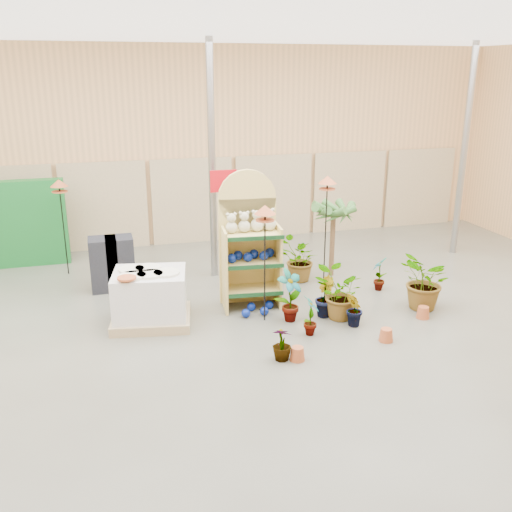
{
  "coord_description": "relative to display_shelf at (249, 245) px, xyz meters",
  "views": [
    {
      "loc": [
        -2.14,
        -7.11,
        3.92
      ],
      "look_at": [
        0.3,
        1.5,
        1.0
      ],
      "focal_mm": 40.0,
      "sensor_mm": 36.0,
      "label": 1
    }
  ],
  "objects": [
    {
      "name": "pallet_stack",
      "position": [
        -1.75,
        -0.38,
        -0.64
      ],
      "size": [
        1.4,
        1.23,
        0.92
      ],
      "rotation": [
        0.0,
        0.0,
        -0.18
      ],
      "color": "#9E8A64",
      "rests_on": "ground"
    },
    {
      "name": "potted_plant_6",
      "position": [
        1.22,
        0.8,
        -0.64
      ],
      "size": [
        1.0,
        0.94,
        0.87
      ],
      "primitive_type": "imported",
      "rotation": [
        0.0,
        0.0,
        3.57
      ],
      "color": "#37662A",
      "rests_on": "ground"
    },
    {
      "name": "potted_plant_8",
      "position": [
        0.58,
        -1.5,
        -0.75
      ],
      "size": [
        0.33,
        0.4,
        0.66
      ],
      "primitive_type": "imported",
      "rotation": [
        0.0,
        0.0,
        1.27
      ],
      "color": "#37662A",
      "rests_on": "ground"
    },
    {
      "name": "bird_table_back",
      "position": [
        -3.12,
        2.47,
        0.71
      ],
      "size": [
        0.34,
        0.34,
        1.93
      ],
      "color": "black",
      "rests_on": "ground"
    },
    {
      "name": "room",
      "position": [
        -0.29,
        -1.0,
        1.14
      ],
      "size": [
        15.2,
        12.1,
        4.7
      ],
      "color": "#4F4F44",
      "rests_on": "ground"
    },
    {
      "name": "potted_plant_9",
      "position": [
        1.36,
        -1.41,
        -0.79
      ],
      "size": [
        0.33,
        0.38,
        0.58
      ],
      "primitive_type": "imported",
      "rotation": [
        0.0,
        0.0,
        4.45
      ],
      "color": "#37662A",
      "rests_on": "ground"
    },
    {
      "name": "potted_plant_2",
      "position": [
        1.24,
        -1.05,
        -0.64
      ],
      "size": [
        0.92,
        0.84,
        0.87
      ],
      "primitive_type": "imported",
      "rotation": [
        0.0,
        0.0,
        2.91
      ],
      "color": "#37662A",
      "rests_on": "ground"
    },
    {
      "name": "potted_plant_1",
      "position": [
        1.06,
        -0.86,
        -0.74
      ],
      "size": [
        0.4,
        0.45,
        0.68
      ],
      "primitive_type": "imported",
      "rotation": [
        0.0,
        0.0,
        1.25
      ],
      "color": "#37662A",
      "rests_on": "ground"
    },
    {
      "name": "potted_plant_11",
      "position": [
        0.41,
        0.4,
        -0.72
      ],
      "size": [
        0.55,
        0.55,
        0.72
      ],
      "primitive_type": "imported",
      "rotation": [
        0.0,
        0.0,
        0.49
      ],
      "color": "#37662A",
      "rests_on": "ground"
    },
    {
      "name": "gazing_balls_shelf",
      "position": [
        -0.0,
        -0.13,
        -0.15
      ],
      "size": [
        0.87,
        0.3,
        0.16
      ],
      "color": "navy",
      "rests_on": "display_shelf"
    },
    {
      "name": "potted_plant_4",
      "position": [
        2.5,
        -0.05,
        -0.75
      ],
      "size": [
        0.4,
        0.42,
        0.66
      ],
      "primitive_type": "imported",
      "rotation": [
        0.0,
        0.0,
        4.04
      ],
      "color": "#37662A",
      "rests_on": "ground"
    },
    {
      "name": "charcoal_planters",
      "position": [
        -2.27,
        1.36,
        -0.58
      ],
      "size": [
        0.8,
        0.5,
        1.0
      ],
      "color": "black",
      "rests_on": "ground"
    },
    {
      "name": "gazing_balls_floor",
      "position": [
        0.02,
        -0.47,
        -1.0
      ],
      "size": [
        0.63,
        0.39,
        0.15
      ],
      "color": "navy",
      "rests_on": "ground"
    },
    {
      "name": "offer_sign",
      "position": [
        -0.19,
        1.07,
        0.49
      ],
      "size": [
        0.5,
        0.08,
        2.2
      ],
      "color": "gray",
      "rests_on": "ground"
    },
    {
      "name": "potted_plant_5",
      "position": [
        0.54,
        0.11,
        -0.81
      ],
      "size": [
        0.31,
        0.35,
        0.54
      ],
      "primitive_type": "imported",
      "rotation": [
        0.0,
        0.0,
        4.99
      ],
      "color": "#37662A",
      "rests_on": "ground"
    },
    {
      "name": "bird_table_front",
      "position": [
        0.05,
        -0.78,
        0.72
      ],
      "size": [
        0.34,
        0.34,
        1.94
      ],
      "color": "black",
      "rests_on": "ground"
    },
    {
      "name": "potted_plant_7",
      "position": [
        -0.1,
        -2.13,
        -0.83
      ],
      "size": [
        0.37,
        0.37,
        0.49
      ],
      "primitive_type": "imported",
      "rotation": [
        0.0,
        0.0,
        2.65
      ],
      "color": "#37662A",
      "rests_on": "ground"
    },
    {
      "name": "teddy_bears",
      "position": [
        0.03,
        -0.11,
        0.41
      ],
      "size": [
        0.87,
        0.23,
        0.37
      ],
      "color": "#BFB994",
      "rests_on": "display_shelf"
    },
    {
      "name": "display_shelf",
      "position": [
        0.0,
        0.0,
        0.0
      ],
      "size": [
        1.04,
        0.72,
        2.36
      ],
      "rotation": [
        0.0,
        0.0,
        -0.1
      ],
      "color": "tan",
      "rests_on": "ground"
    },
    {
      "name": "bird_table_right",
      "position": [
        1.59,
        0.44,
        0.89
      ],
      "size": [
        0.34,
        0.34,
        2.11
      ],
      "color": "black",
      "rests_on": "ground"
    },
    {
      "name": "potted_plant_0",
      "position": [
        0.44,
        -0.93,
        -0.63
      ],
      "size": [
        0.56,
        0.48,
        0.89
      ],
      "primitive_type": "imported",
      "rotation": [
        0.0,
        0.0,
        0.42
      ],
      "color": "#37662A",
      "rests_on": "ground"
    },
    {
      "name": "palm",
      "position": [
        1.96,
        0.95,
        0.27
      ],
      "size": [
        0.7,
        0.7,
        1.59
      ],
      "color": "brown",
      "rests_on": "ground"
    },
    {
      "name": "potted_plant_10",
      "position": [
        2.82,
        -1.09,
        -0.58
      ],
      "size": [
        0.93,
        1.03,
        1.0
      ],
      "primitive_type": "imported",
      "rotation": [
        0.0,
        0.0,
        4.54
      ],
      "color": "#37662A",
      "rests_on": "ground"
    },
    {
      "name": "trellis_stock",
      "position": [
        -4.09,
        3.29,
        -0.18
      ],
      "size": [
        2.0,
        0.3,
        1.8
      ],
      "primitive_type": "cube",
      "color": "#115D21",
      "rests_on": "ground"
    }
  ]
}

